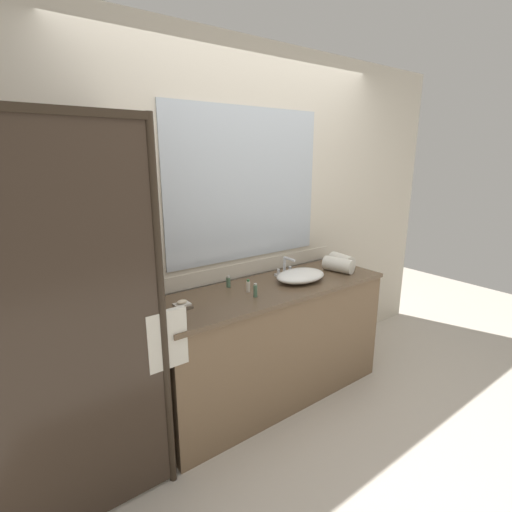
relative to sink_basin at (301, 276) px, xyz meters
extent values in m
plane|color=beige|center=(-0.25, 0.03, -0.94)|extent=(8.00, 8.00, 0.00)
cube|color=beige|center=(-0.25, 0.37, 0.36)|extent=(4.40, 0.05, 2.60)
cube|color=beige|center=(-0.25, 0.34, 0.01)|extent=(1.80, 0.01, 0.11)
cube|color=silver|center=(-0.25, 0.34, 0.66)|extent=(1.33, 0.01, 1.10)
cube|color=brown|center=(-0.25, 0.04, -0.51)|extent=(1.80, 0.56, 0.87)
cube|color=brown|center=(-0.25, 0.03, -0.06)|extent=(1.80, 0.58, 0.03)
cylinder|color=#2D2319|center=(-1.20, -0.24, 0.06)|extent=(0.04, 0.04, 2.00)
cube|color=#2D2319|center=(-1.70, -0.24, 1.04)|extent=(1.00, 0.04, 0.04)
cube|color=#382B21|center=(-1.70, -0.24, 0.06)|extent=(0.96, 0.01, 1.96)
cube|color=#382B21|center=(-1.20, 0.04, 0.06)|extent=(0.01, 0.57, 1.96)
cylinder|color=#2D2319|center=(-1.18, -0.23, 0.08)|extent=(0.32, 0.02, 0.02)
cube|color=silver|center=(-1.18, -0.23, -0.07)|extent=(0.22, 0.04, 0.32)
ellipsoid|color=white|center=(0.00, 0.00, 0.00)|extent=(0.40, 0.29, 0.08)
cube|color=silver|center=(0.00, 0.18, -0.03)|extent=(0.17, 0.04, 0.02)
cylinder|color=silver|center=(0.00, 0.18, 0.04)|extent=(0.02, 0.02, 0.12)
cylinder|color=silver|center=(0.00, 0.13, 0.10)|extent=(0.02, 0.12, 0.02)
cylinder|color=silver|center=(-0.06, 0.18, 0.00)|extent=(0.02, 0.02, 0.04)
cylinder|color=silver|center=(0.06, 0.18, 0.00)|extent=(0.02, 0.02, 0.04)
cube|color=silver|center=(-0.93, 0.09, -0.03)|extent=(0.10, 0.07, 0.01)
ellipsoid|color=beige|center=(-0.93, 0.09, -0.02)|extent=(0.07, 0.04, 0.02)
cylinder|color=silver|center=(-0.45, 0.04, 0.00)|extent=(0.03, 0.03, 0.08)
cylinder|color=#2D6638|center=(-0.45, 0.04, 0.04)|extent=(0.02, 0.02, 0.01)
cylinder|color=#4C7056|center=(-0.47, -0.07, 0.00)|extent=(0.03, 0.03, 0.08)
cylinder|color=#B7B2A8|center=(-0.47, -0.07, 0.05)|extent=(0.02, 0.02, 0.01)
cylinder|color=#4C7056|center=(-0.51, 0.21, -0.01)|extent=(0.03, 0.03, 0.07)
cylinder|color=#B7B2A8|center=(-0.51, 0.21, 0.04)|extent=(0.02, 0.02, 0.01)
cylinder|color=silver|center=(0.51, 0.05, 0.02)|extent=(0.14, 0.23, 0.12)
cylinder|color=silver|center=(0.40, -0.01, 0.02)|extent=(0.17, 0.26, 0.12)
camera|label=1|loc=(-1.89, -1.96, 0.87)|focal=26.60mm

